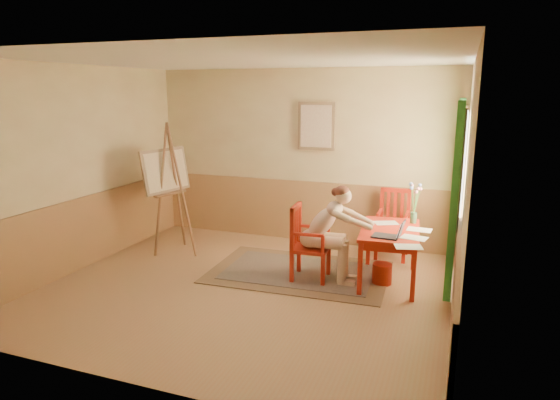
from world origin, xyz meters
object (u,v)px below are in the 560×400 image
at_px(laptop, 391,234).
at_px(easel, 168,176).
at_px(chair_left, 307,243).
at_px(table, 390,236).
at_px(chair_back, 393,224).
at_px(figure, 329,229).

bearing_deg(laptop, easel, 171.31).
xyz_separation_m(chair_left, easel, (-2.35, 0.41, 0.68)).
distance_m(table, easel, 3.43).
xyz_separation_m(chair_back, easel, (-3.29, -0.91, 0.67)).
bearing_deg(chair_left, table, 14.85).
bearing_deg(chair_left, figure, 2.69).
height_order(laptop, easel, easel).
relative_size(chair_left, easel, 0.50).
distance_m(chair_left, laptop, 1.12).
height_order(chair_back, figure, figure).
bearing_deg(laptop, table, 98.30).
xyz_separation_m(laptop, easel, (-3.44, 0.53, 0.42)).
height_order(chair_left, laptop, chair_left).
bearing_deg(chair_back, laptop, -84.03).
distance_m(chair_left, chair_back, 1.62).
height_order(figure, easel, easel).
relative_size(chair_left, chair_back, 0.98).
distance_m(table, laptop, 0.41).
height_order(chair_back, laptop, chair_back).
distance_m(table, chair_back, 1.06).
bearing_deg(easel, chair_back, 15.46).
bearing_deg(table, chair_back, 95.11).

